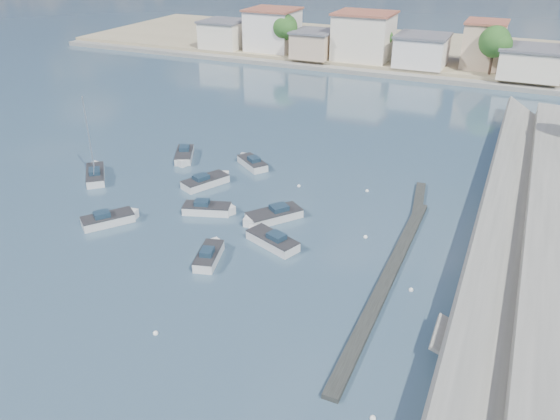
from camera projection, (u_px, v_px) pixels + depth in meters
name	position (u px, v px, depth m)	size (l,w,h in m)	color
ground	(392.00, 140.00, 67.87)	(400.00, 400.00, 0.00)	#2B4557
seawall_walkway	(557.00, 285.00, 38.92)	(5.00, 90.00, 1.80)	slate
breakwater	(395.00, 260.00, 43.21)	(2.00, 31.02, 0.35)	black
far_shore_land	(455.00, 54.00, 109.58)	(160.00, 40.00, 1.40)	gray
far_shore_quay	(437.00, 79.00, 92.74)	(160.00, 2.50, 0.80)	slate
far_town	(511.00, 51.00, 91.54)	(113.01, 12.80, 8.35)	beige
shore_trees	(493.00, 52.00, 84.68)	(74.56, 38.32, 7.92)	#38281E
motorboat_a	(210.00, 255.00, 43.44)	(2.53, 4.46, 1.48)	silver
motorboat_b	(111.00, 219.00, 48.73)	(4.16, 4.67, 1.48)	silver
motorboat_c	(271.00, 240.00, 45.52)	(5.25, 3.42, 1.48)	silver
motorboat_d	(271.00, 216.00, 49.24)	(4.67, 5.20, 1.48)	silver
motorboat_e	(208.00, 181.00, 55.95)	(3.80, 5.28, 1.48)	silver
motorboat_f	(251.00, 163.00, 60.31)	(4.44, 3.91, 1.48)	silver
motorboat_g	(184.00, 156.00, 62.09)	(3.78, 5.10, 1.48)	silver
motorboat_h	(210.00, 209.00, 50.44)	(4.91, 3.01, 1.48)	silver
sailboat	(95.00, 174.00, 57.50)	(4.77, 5.13, 9.00)	silver
mooring_buoys	(331.00, 258.00, 43.64)	(15.29, 27.82, 0.35)	white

